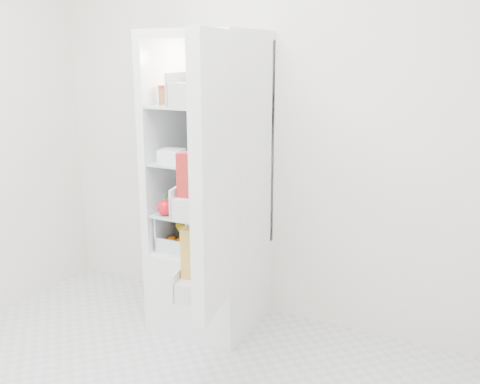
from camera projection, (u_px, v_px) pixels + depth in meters
The scene contains 21 objects.
room_walls at pixel (88, 75), 1.94m from camera, with size 3.02×3.02×2.61m.
refrigerator at pixel (213, 220), 3.34m from camera, with size 0.60×0.60×1.80m.
shelf_low at pixel (208, 211), 3.26m from camera, with size 0.49×0.53×0.01m, color silver.
shelf_mid at pixel (207, 161), 3.19m from camera, with size 0.49×0.53×0.01m, color silver.
shelf_top at pixel (206, 105), 3.10m from camera, with size 0.49×0.53×0.01m, color silver.
crisper_left at pixel (191, 228), 3.35m from camera, with size 0.23×0.46×0.22m, color silver, non-canonical shape.
crisper_right at pixel (225, 234), 3.24m from camera, with size 0.23×0.46×0.22m, color silver, non-canonical shape.
condiment_jars at pixel (196, 98), 3.00m from camera, with size 0.46×0.16×0.08m.
squeeze_bottle at pixel (251, 88), 3.13m from camera, with size 0.05×0.05×0.17m, color silver.
tub_white at pixel (172, 157), 3.06m from camera, with size 0.13×0.13×0.08m, color white.
tub_cream at pixel (213, 154), 3.18m from camera, with size 0.12×0.12×0.07m, color white.
tin_red at pixel (218, 161), 3.00m from camera, with size 0.09×0.09×0.06m, color red.
foil_tray at pixel (219, 152), 3.32m from camera, with size 0.17×0.13×0.04m, color silver.
tub_green at pixel (236, 153), 3.20m from camera, with size 0.09×0.13×0.08m, color #3A8151.
red_cabbage at pixel (223, 202), 3.10m from camera, with size 0.18×0.18×0.18m, color #541D4B.
bell_pepper at pixel (165, 207), 3.13m from camera, with size 0.10×0.10×0.10m, color red.
mushroom_bowl at pixel (177, 204), 3.25m from camera, with size 0.14×0.14×0.07m, color #94CEDD.
salad_bag at pixel (219, 211), 3.04m from camera, with size 0.11×0.11×0.11m, color #A9B98A.
citrus_pile at pixel (184, 234), 3.30m from camera, with size 0.20×0.24×0.16m.
veg_pile at pixel (226, 241), 3.25m from camera, with size 0.16×0.30×0.10m.
fridge_door at pixel (212, 179), 2.53m from camera, with size 0.28×0.60×1.30m.
Camera 1 is at (1.39, -1.52, 1.66)m, focal length 40.00 mm.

